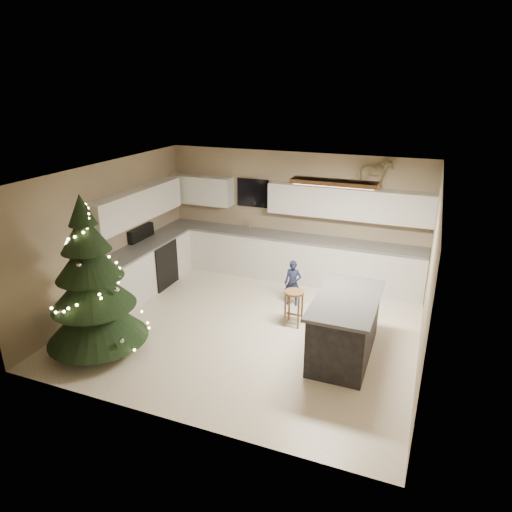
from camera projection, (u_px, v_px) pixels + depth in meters
name	position (u px, v px, depth m)	size (l,w,h in m)	color
ground_plane	(249.00, 326.00, 7.78)	(5.50, 5.50, 0.00)	beige
room_shell	(249.00, 228.00, 7.15)	(5.52, 5.02, 2.61)	tan
cabinetry	(238.00, 247.00, 9.26)	(5.50, 3.20, 2.00)	silver
island	(345.00, 327.00, 6.80)	(0.90, 1.70, 0.95)	black
bar_stool	(294.00, 300.00, 7.66)	(0.33, 0.33, 0.63)	brown
christmas_tree	(92.00, 291.00, 6.71)	(1.55, 1.49, 2.47)	#3F2816
toddler	(293.00, 283.00, 8.38)	(0.32, 0.21, 0.87)	#19223B
rocking_horse	(374.00, 174.00, 8.45)	(0.72, 0.53, 0.57)	brown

